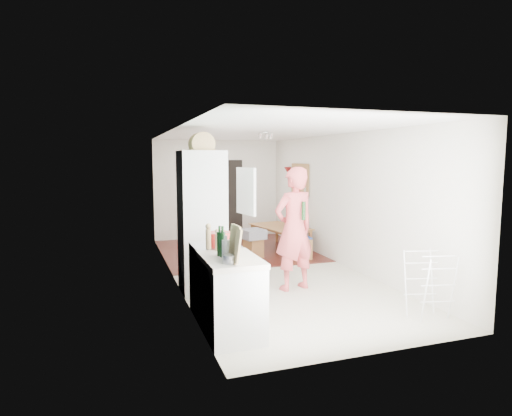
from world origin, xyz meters
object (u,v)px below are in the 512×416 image
drying_rack (429,285)px  stool (253,248)px  person (294,218)px  dining_table (281,239)px  dining_chair (301,237)px

drying_rack → stool: bearing=119.6°
person → drying_rack: (1.14, -1.67, -0.70)m
dining_table → stool: bearing=115.2°
person → drying_rack: bearing=111.7°
dining_table → dining_chair: bearing=170.2°
person → dining_chair: size_ratio=2.49×
dining_table → dining_chair: (0.02, -1.00, 0.23)m
dining_chair → drying_rack: bearing=-79.8°
dining_table → stool: (-0.87, -0.64, -0.02)m
dining_chair → stool: 1.00m
dining_table → dining_chair: size_ratio=1.40×
dining_chair → stool: size_ratio=2.20×
dining_table → person: bearing=150.7°
person → dining_table: person is taller
dining_chair → stool: bearing=165.1°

